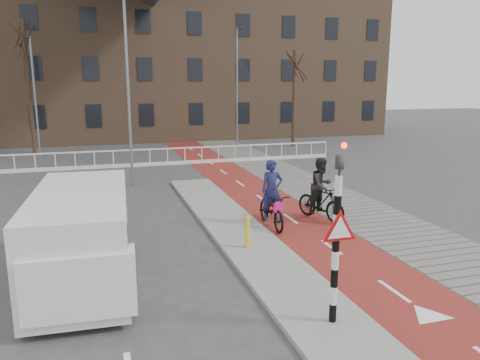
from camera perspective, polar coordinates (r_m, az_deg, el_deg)
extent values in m
plane|color=#38383A|center=(11.56, 9.10, -12.15)|extent=(120.00, 120.00, 0.00)
cube|color=maroon|center=(20.95, 0.81, -1.00)|extent=(2.50, 60.00, 0.01)
cube|color=slate|center=(21.95, 7.79, -0.51)|extent=(3.00, 60.00, 0.01)
cube|color=gray|center=(14.78, -0.20, -6.32)|extent=(1.80, 16.00, 0.12)
cylinder|color=black|center=(9.08, 11.56, -8.48)|extent=(0.14, 0.14, 2.88)
imported|color=black|center=(8.62, 12.07, 3.07)|extent=(0.13, 0.16, 0.80)
cylinder|color=#FF0C05|center=(8.47, 12.58, 4.13)|extent=(0.11, 0.02, 0.11)
cylinder|color=yellow|center=(13.15, 0.87, -6.37)|extent=(0.12, 0.12, 0.88)
imported|color=black|center=(15.35, 3.88, -3.64)|extent=(0.80, 2.18, 1.14)
imported|color=#191D48|center=(15.19, 3.91, -1.23)|extent=(0.73, 0.49, 1.98)
cube|color=#CF1D8B|center=(14.80, 4.69, -3.34)|extent=(0.27, 0.17, 0.32)
imported|color=black|center=(16.31, 9.83, -2.69)|extent=(1.32, 2.10, 1.22)
imported|color=black|center=(16.17, 9.90, -0.68)|extent=(1.14, 1.03, 1.92)
cube|color=silver|center=(11.57, -18.70, -6.34)|extent=(2.32, 5.25, 2.06)
cube|color=green|center=(11.69, -23.80, -7.07)|extent=(0.19, 3.29, 0.55)
cube|color=green|center=(11.61, -13.50, -6.50)|extent=(0.19, 3.29, 0.55)
cube|color=black|center=(9.34, -19.18, -8.17)|extent=(1.85, 0.15, 0.90)
cylinder|color=black|center=(10.37, -24.09, -13.83)|extent=(0.29, 0.73, 0.72)
cylinder|color=black|center=(10.19, -14.09, -13.57)|extent=(0.29, 0.73, 0.72)
cylinder|color=black|center=(13.59, -21.62, -7.52)|extent=(0.29, 0.73, 0.72)
cylinder|color=black|center=(13.45, -14.16, -7.22)|extent=(0.29, 0.73, 0.72)
cube|color=silver|center=(26.70, -17.39, 3.32)|extent=(28.00, 0.08, 0.08)
cube|color=silver|center=(26.84, -17.27, 1.53)|extent=(28.00, 0.10, 0.20)
cube|color=#7F6047|center=(41.50, -14.98, 13.33)|extent=(46.00, 10.00, 12.00)
cylinder|color=#331F16|center=(33.90, -24.33, 10.24)|extent=(0.26, 0.26, 8.62)
cylinder|color=#331F16|center=(34.73, 6.60, 9.78)|extent=(0.26, 0.26, 6.88)
cylinder|color=slate|center=(21.56, -13.49, 11.00)|extent=(0.12, 0.12, 8.92)
cylinder|color=slate|center=(30.63, -23.68, 8.94)|extent=(0.12, 0.12, 7.24)
cylinder|color=slate|center=(34.58, -0.36, 11.12)|extent=(0.12, 0.12, 8.41)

